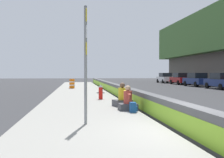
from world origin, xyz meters
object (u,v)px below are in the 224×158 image
object	(u,v)px
parked_car_far	(180,79)
fire_hydrant	(101,92)
seated_person_foreground	(128,102)
seated_person_middle	(122,99)
backpack	(133,107)
parked_car_fourth	(222,81)
parked_car_farther	(165,78)
construction_barrel	(72,84)
route_sign_post	(86,56)
parked_car_midline	(197,80)

from	to	relation	value
parked_car_far	fire_hydrant	bearing A→B (deg)	148.44
seated_person_foreground	seated_person_middle	bearing A→B (deg)	-0.15
fire_hydrant	seated_person_middle	distance (m)	3.53
fire_hydrant	seated_person_middle	xyz separation A→B (m)	(-3.45, -0.71, -0.10)
backpack	parked_car_fourth	world-z (taller)	parked_car_fourth
fire_hydrant	parked_car_farther	bearing A→B (deg)	-25.30
parked_car_far	parked_car_farther	bearing A→B (deg)	1.94
seated_person_foreground	construction_barrel	world-z (taller)	seated_person_foreground
backpack	parked_car_fourth	size ratio (longest dim) A/B	0.09
route_sign_post	parked_car_far	distance (m)	33.80
seated_person_foreground	parked_car_fourth	world-z (taller)	parked_car_fourth
route_sign_post	parked_car_midline	size ratio (longest dim) A/B	0.79
parked_car_far	construction_barrel	bearing A→B (deg)	124.25
parked_car_far	parked_car_farther	world-z (taller)	same
construction_barrel	seated_person_foreground	bearing A→B (deg)	-171.28
seated_person_foreground	parked_car_midline	xyz separation A→B (m)	(21.37, -12.90, 0.40)
backpack	construction_barrel	xyz separation A→B (m)	(17.35, 2.65, 0.28)
parked_car_midline	parked_car_fourth	bearing A→B (deg)	-179.95
route_sign_post	construction_barrel	world-z (taller)	route_sign_post
construction_barrel	parked_car_midline	size ratio (longest dim) A/B	0.21
seated_person_middle	seated_person_foreground	bearing A→B (deg)	179.85
parked_car_fourth	route_sign_post	bearing A→B (deg)	141.22
seated_person_foreground	construction_barrel	distance (m)	16.89
seated_person_middle	construction_barrel	size ratio (longest dim) A/B	1.17
fire_hydrant	seated_person_middle	bearing A→B (deg)	-168.34
route_sign_post	backpack	world-z (taller)	route_sign_post
fire_hydrant	backpack	bearing A→B (deg)	-171.79
seated_person_middle	parked_car_midline	distance (m)	23.78
backpack	parked_car_far	xyz separation A→B (m)	(28.03, -13.04, 0.53)
parked_car_fourth	parked_car_farther	xyz separation A→B (m)	(18.17, -0.00, 0.00)
construction_barrel	parked_car_farther	world-z (taller)	parked_car_farther
seated_person_foreground	seated_person_middle	size ratio (longest dim) A/B	0.94
fire_hydrant	parked_car_midline	distance (m)	21.41
construction_barrel	parked_car_midline	xyz separation A→B (m)	(4.68, -15.46, 0.24)
fire_hydrant	parked_car_fourth	distance (m)	17.28
route_sign_post	parked_car_fourth	bearing A→B (deg)	-38.78
route_sign_post	backpack	size ratio (longest dim) A/B	9.00
seated_person_middle	parked_car_midline	bearing A→B (deg)	-32.87
parked_car_fourth	parked_car_midline	world-z (taller)	same
backpack	parked_car_midline	xyz separation A→B (m)	(22.02, -12.82, 0.53)
seated_person_foreground	parked_car_midline	world-z (taller)	parked_car_midline
backpack	parked_car_midline	size ratio (longest dim) A/B	0.09
backpack	parked_car_midline	distance (m)	25.49
route_sign_post	parked_car_far	size ratio (longest dim) A/B	0.80
seated_person_foreground	construction_barrel	bearing A→B (deg)	8.72
seated_person_middle	parked_car_far	xyz separation A→B (m)	(25.97, -13.12, 0.38)
fire_hydrant	seated_person_foreground	world-z (taller)	seated_person_foreground
seated_person_middle	parked_car_farther	size ratio (longest dim) A/B	0.25
parked_car_farther	seated_person_middle	bearing A→B (deg)	158.19
backpack	parked_car_farther	world-z (taller)	parked_car_farther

